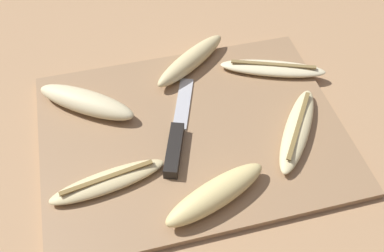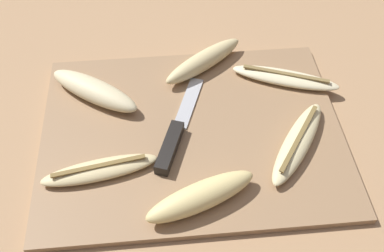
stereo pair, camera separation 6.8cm
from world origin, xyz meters
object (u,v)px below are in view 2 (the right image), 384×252
(banana_mellow_near, at_px, (204,61))
(banana_cream_curved, at_px, (94,90))
(banana_ripe_center, at_px, (100,170))
(banana_pale_long, at_px, (285,78))
(banana_golden_short, at_px, (199,196))
(knife, at_px, (173,138))
(banana_soft_right, at_px, (298,142))

(banana_mellow_near, bearing_deg, banana_cream_curved, -163.35)
(banana_ripe_center, height_order, banana_pale_long, same)
(banana_ripe_center, distance_m, banana_golden_short, 0.15)
(banana_cream_curved, bearing_deg, banana_golden_short, -55.14)
(banana_golden_short, relative_size, banana_cream_curved, 1.02)
(knife, xyz_separation_m, banana_soft_right, (0.18, -0.03, 0.00))
(banana_golden_short, bearing_deg, banana_soft_right, 27.83)
(banana_soft_right, distance_m, banana_cream_curved, 0.33)
(knife, relative_size, banana_soft_right, 1.19)
(banana_pale_long, bearing_deg, knife, -150.31)
(knife, distance_m, banana_golden_short, 0.11)
(banana_cream_curved, bearing_deg, knife, -40.55)
(knife, height_order, banana_mellow_near, banana_mellow_near)
(banana_mellow_near, bearing_deg, banana_pale_long, -19.51)
(banana_ripe_center, xyz_separation_m, banana_pale_long, (0.30, 0.16, -0.00))
(banana_mellow_near, relative_size, banana_golden_short, 0.94)
(banana_golden_short, relative_size, banana_pale_long, 0.90)
(banana_golden_short, height_order, banana_pale_long, banana_golden_short)
(knife, relative_size, banana_cream_curved, 1.22)
(knife, distance_m, banana_mellow_near, 0.17)
(banana_golden_short, bearing_deg, banana_ripe_center, 155.58)
(banana_soft_right, bearing_deg, banana_ripe_center, -175.80)
(banana_mellow_near, bearing_deg, banana_ripe_center, -129.51)
(banana_mellow_near, relative_size, banana_soft_right, 0.94)
(banana_golden_short, bearing_deg, banana_mellow_near, 82.30)
(banana_soft_right, relative_size, banana_cream_curved, 1.02)
(banana_ripe_center, xyz_separation_m, banana_cream_curved, (-0.01, 0.15, 0.01))
(knife, distance_m, banana_soft_right, 0.18)
(knife, xyz_separation_m, banana_golden_short, (0.03, -0.11, 0.01))
(knife, bearing_deg, banana_cream_curved, 159.51)
(banana_pale_long, bearing_deg, banana_soft_right, -95.42)
(banana_mellow_near, xyz_separation_m, banana_cream_curved, (-0.18, -0.06, 0.00))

